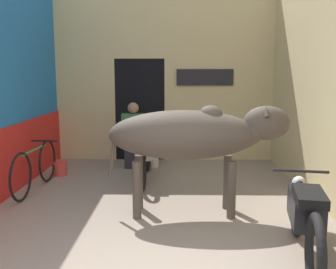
% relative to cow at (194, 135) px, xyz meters
% --- Properties ---
extents(wall_back_with_doorway, '(4.47, 0.93, 3.69)m').
position_rel_cow_xyz_m(wall_back_with_doorway, '(-0.65, 3.44, 0.54)').
color(wall_back_with_doorway, '#D1BC84').
rests_on(wall_back_with_doorway, ground_plane).
extents(wall_right_with_door, '(0.22, 5.32, 3.69)m').
position_rel_cow_xyz_m(wall_right_with_door, '(1.84, 0.49, 0.79)').
color(wall_right_with_door, '#D1BC84').
rests_on(wall_right_with_door, ground_plane).
extents(cow, '(2.32, 0.71, 1.43)m').
position_rel_cow_xyz_m(cow, '(0.00, 0.00, 0.00)').
color(cow, '#4C4238').
rests_on(cow, ground_plane).
extents(motorcycle_near, '(0.58, 1.88, 0.79)m').
position_rel_cow_xyz_m(motorcycle_near, '(1.02, -1.27, -0.59)').
color(motorcycle_near, black).
rests_on(motorcycle_near, ground_plane).
extents(motorcycle_far, '(0.58, 1.94, 0.80)m').
position_rel_cow_xyz_m(motorcycle_far, '(-0.76, 1.63, -0.58)').
color(motorcycle_far, black).
rests_on(motorcycle_far, ground_plane).
extents(bicycle, '(0.44, 1.74, 0.72)m').
position_rel_cow_xyz_m(bicycle, '(-2.42, 0.96, -0.67)').
color(bicycle, black).
rests_on(bicycle, ground_plane).
extents(shopkeeper_seated, '(0.44, 0.34, 1.25)m').
position_rel_cow_xyz_m(shopkeeper_seated, '(-1.06, 2.54, -0.38)').
color(shopkeeper_seated, '#282833').
rests_on(shopkeeper_seated, ground_plane).
extents(plastic_stool, '(0.28, 0.28, 0.45)m').
position_rel_cow_xyz_m(plastic_stool, '(-0.67, 2.53, -0.79)').
color(plastic_stool, beige).
rests_on(plastic_stool, ground_plane).
extents(bucket, '(0.26, 0.26, 0.26)m').
position_rel_cow_xyz_m(bucket, '(-2.32, 1.87, -0.91)').
color(bucket, '#C63D33').
rests_on(bucket, ground_plane).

